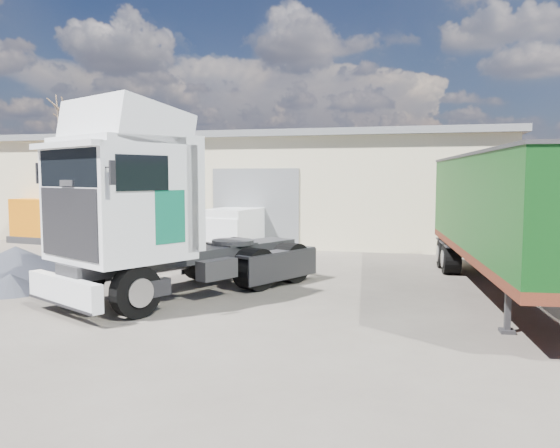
% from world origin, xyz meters
% --- Properties ---
extents(ground, '(120.00, 120.00, 0.00)m').
position_xyz_m(ground, '(0.00, 0.00, 0.00)').
color(ground, '#282521').
rests_on(ground, ground).
extents(warehouse, '(30.60, 12.60, 5.42)m').
position_xyz_m(warehouse, '(-6.00, 16.00, 2.66)').
color(warehouse, beige).
rests_on(warehouse, ground).
extents(bare_tree, '(4.00, 4.00, 9.60)m').
position_xyz_m(bare_tree, '(-18.00, 20.00, 7.92)').
color(bare_tree, '#382B21').
rests_on(bare_tree, ground).
extents(tractor_unit, '(5.98, 7.95, 5.11)m').
position_xyz_m(tractor_unit, '(-1.61, -0.49, 2.15)').
color(tractor_unit, black).
rests_on(tractor_unit, ground).
extents(box_trailer, '(3.54, 11.77, 3.85)m').
position_xyz_m(box_trailer, '(7.44, 2.35, 2.35)').
color(box_trailer, '#2D2D30').
rests_on(box_trailer, ground).
extents(panel_van, '(2.53, 4.77, 1.86)m').
position_xyz_m(panel_van, '(-2.55, 9.61, 0.96)').
color(panel_van, black).
rests_on(panel_van, ground).
extents(orange_skip, '(3.69, 2.59, 2.15)m').
position_xyz_m(orange_skip, '(-12.59, 9.80, 0.94)').
color(orange_skip, '#2D2D30').
rests_on(orange_skip, ground).
extents(gravel_heap, '(6.69, 6.69, 1.05)m').
position_xyz_m(gravel_heap, '(-7.29, 1.16, 0.49)').
color(gravel_heap, black).
rests_on(gravel_heap, ground).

